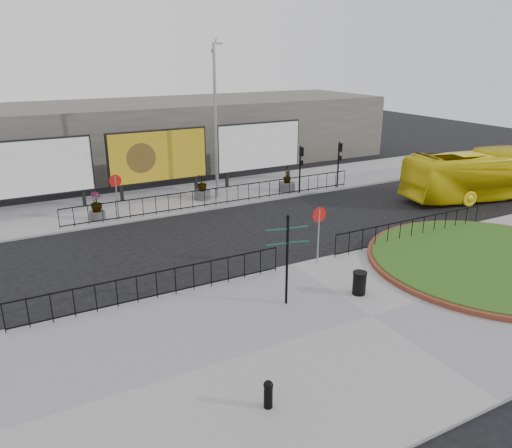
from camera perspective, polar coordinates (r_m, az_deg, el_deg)
ground at (r=21.29m, az=4.17°, el=-4.87°), size 90.00×90.00×0.00m
pavement_near at (r=17.72m, az=13.02°, el=-10.36°), size 30.00×10.00×0.12m
pavement_far at (r=31.43m, az=-7.67°, el=3.09°), size 44.00×6.00×0.12m
brick_edge at (r=23.46m, az=25.40°, el=-3.88°), size 10.40×10.40×0.18m
grass_lawn at (r=23.45m, az=25.41°, el=-3.84°), size 10.00×10.00×0.22m
railing_near_left at (r=18.46m, az=-11.29°, el=-6.83°), size 10.00×0.10×1.10m
railing_near_right at (r=24.75m, az=17.39°, el=-0.57°), size 9.00×0.10×1.10m
railing_far at (r=29.23m, az=-3.97°, el=3.24°), size 18.00×0.10×1.10m
speed_sign_far at (r=27.17m, az=-15.72°, el=4.06°), size 0.64×0.07×2.47m
speed_sign_near at (r=20.81m, az=7.20°, el=0.12°), size 0.64×0.07×2.47m
billboard_left at (r=29.97m, az=-23.98°, el=5.83°), size 6.20×0.31×4.10m
billboard_mid at (r=31.26m, az=-11.11°, el=7.61°), size 6.20×0.31×4.10m
billboard_right at (r=33.96m, az=0.31°, el=8.86°), size 6.20×0.31×4.10m
lamp_post at (r=30.12m, az=-4.64°, el=11.77°), size 0.74×0.18×9.23m
signal_pole_a at (r=31.52m, az=5.13°, el=7.05°), size 0.22×0.26×3.00m
signal_pole_b at (r=33.24m, az=9.49°, el=7.50°), size 0.22×0.26×3.00m
building_backdrop at (r=40.23m, az=-13.06°, el=9.83°), size 40.00×10.00×5.00m
fingerpost_sign at (r=17.23m, az=3.59°, el=-3.11°), size 1.56×0.53×3.32m
bollard at (r=13.18m, az=1.41°, el=-18.73°), size 0.25×0.25×0.78m
litter_bin at (r=18.89m, az=11.73°, el=-6.61°), size 0.53×0.53×0.88m
bus at (r=33.86m, az=24.93°, el=5.16°), size 11.12×4.64×3.02m
planter_a at (r=27.90m, az=-17.77°, el=1.77°), size 0.84×0.84×1.51m
planter_b at (r=30.54m, az=-6.17°, el=3.89°), size 0.99×0.99×1.54m
planter_c at (r=32.22m, az=3.56°, el=4.61°), size 1.05×1.05×1.45m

